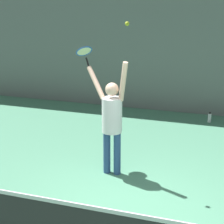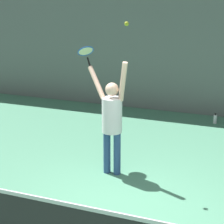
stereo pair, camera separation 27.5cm
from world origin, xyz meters
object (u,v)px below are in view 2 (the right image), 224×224
Objects in this scene: tennis_racket at (86,52)px; tennis_ball at (127,24)px; tennis_player at (112,118)px; water_bottle at (215,119)px.

tennis_ball is (1.02, -0.62, 0.59)m from tennis_racket.
tennis_player is 1.70m from tennis_ball.
tennis_racket is 4.34m from water_bottle.
tennis_player is at bearing -110.71° from water_bottle.
tennis_ball reaches higher than water_bottle.
tennis_racket is at bearing 148.52° from tennis_ball.
tennis_racket is at bearing 146.29° from tennis_player.
tennis_ball reaches higher than tennis_player.
tennis_ball is 0.27× the size of water_bottle.
tennis_racket reaches higher than water_bottle.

